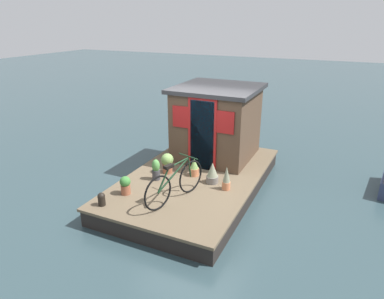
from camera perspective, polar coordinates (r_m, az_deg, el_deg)
ground_plane at (r=8.31m, az=0.59°, el=-6.74°), size 60.00×60.00×0.00m
houseboat_deck at (r=8.21m, az=0.60°, el=-5.46°), size 4.84×2.86×0.41m
houseboat_cabin at (r=8.92m, az=4.13°, el=4.61°), size 2.06×2.05×1.87m
bicycle at (r=6.86m, az=-2.83°, el=-5.55°), size 1.61×0.59×0.85m
potted_plant_succulent at (r=7.37m, az=5.75°, el=-4.84°), size 0.18×0.18×0.53m
potted_plant_mint at (r=8.13m, az=-4.13°, el=-2.14°), size 0.29×0.29×0.48m
potted_plant_lavender at (r=7.82m, az=-6.01°, el=-3.36°), size 0.18×0.18×0.49m
potted_plant_geranium at (r=7.65m, az=3.41°, el=-3.96°), size 0.27×0.27×0.48m
potted_plant_thyme at (r=7.99m, az=0.37°, el=-3.03°), size 0.22×0.22×0.42m
potted_plant_rosemary at (r=7.30m, az=-11.04°, el=-5.80°), size 0.23×0.23×0.40m
mooring_bollard at (r=7.01m, az=-14.83°, el=-7.93°), size 0.15×0.15×0.27m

